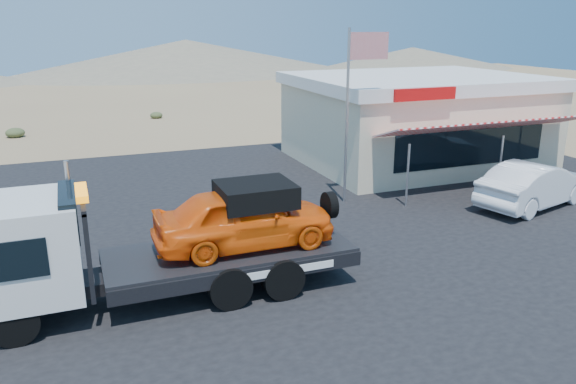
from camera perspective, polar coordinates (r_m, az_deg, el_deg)
name	(u,v)px	position (r m, az deg, el deg)	size (l,w,h in m)	color
ground	(260,272)	(14.63, -2.85, -8.13)	(120.00, 120.00, 0.00)	#866B4C
asphalt_lot	(290,225)	(17.86, 0.16, -3.33)	(32.00, 24.00, 0.02)	black
tow_truck	(162,237)	(13.06, -12.64, -4.49)	(8.37, 2.48, 2.80)	black
white_sedan	(535,185)	(21.19, 23.76, 0.70)	(1.65, 4.73, 1.56)	silver
jerky_store	(415,118)	(26.41, 12.77, 7.32)	(10.40, 9.97, 3.90)	beige
flagpole	(354,96)	(19.51, 6.67, 9.65)	(1.55, 0.10, 6.00)	#99999E
distant_hills	(7,65)	(68.11, -26.62, 11.49)	(126.00, 48.00, 4.20)	#726B59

